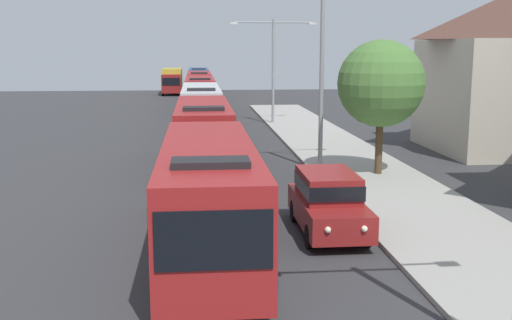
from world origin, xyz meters
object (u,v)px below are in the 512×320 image
bus_middle (201,107)px  bus_rear (199,85)px  bus_fourth_in_line (200,93)px  bus_tail_end (199,79)px  bus_lead (209,193)px  bus_second_in_line (203,132)px  white_suv (328,200)px  box_truck_oncoming (172,80)px  streetlamp_mid (322,58)px  streetlamp_far (273,59)px  roadside_tree (381,84)px

bus_middle → bus_rear: 25.78m
bus_fourth_in_line → bus_tail_end: bearing=90.0°
bus_lead → bus_second_in_line: 12.66m
bus_second_in_line → bus_rear: bearing=90.0°
bus_fourth_in_line → white_suv: 37.50m
white_suv → box_truck_oncoming: 60.61m
streetlamp_mid → streetlamp_far: 18.10m
bus_second_in_line → bus_tail_end: 51.73m
bus_second_in_line → bus_tail_end: same height
bus_lead → bus_tail_end: same height
bus_rear → roadside_tree: bearing=-79.5°
streetlamp_mid → bus_lead: bearing=-115.7°
bus_middle → streetlamp_far: size_ratio=1.63×
bus_second_in_line → box_truck_oncoming: bearing=93.9°
bus_lead → bus_middle: bearing=90.0°
bus_lead → bus_rear: 51.40m
bus_rear → bus_tail_end: (0.00, 12.99, 0.00)m
bus_fourth_in_line → roadside_tree: size_ratio=1.95×
bus_fourth_in_line → bus_tail_end: 25.62m
white_suv → bus_second_in_line: bearing=108.3°
box_truck_oncoming → streetlamp_far: 33.66m
streetlamp_mid → bus_rear: bearing=97.6°
bus_fourth_in_line → roadside_tree: 30.24m
bus_tail_end → box_truck_oncoming: bearing=-140.5°
bus_middle → bus_fourth_in_line: bearing=90.0°
bus_lead → box_truck_oncoming: bearing=93.1°
white_suv → box_truck_oncoming: size_ratio=0.62×
bus_middle → bus_tail_end: same height
bus_lead → bus_rear: bearing=90.0°
bus_second_in_line → roadside_tree: (7.71, -3.04, 2.43)m
bus_rear → bus_tail_end: bearing=90.0°
white_suv → box_truck_oncoming: box_truck_oncoming is taller
white_suv → bus_fourth_in_line: bearing=95.7°
bus_tail_end → white_suv: bearing=-86.6°
bus_middle → roadside_tree: bearing=-64.3°
white_suv → streetlamp_far: bearing=86.5°
bus_second_in_line → streetlamp_far: bearing=72.0°
roadside_tree → streetlamp_far: bearing=96.7°
bus_lead → streetlamp_mid: bearing=64.3°
bus_fourth_in_line → streetlamp_mid: bearing=-78.9°
bus_second_in_line → roadside_tree: size_ratio=1.79×
bus_rear → streetlamp_mid: bearing=-82.4°
bus_fourth_in_line → box_truck_oncoming: bus_fourth_in_line is taller
bus_rear → bus_fourth_in_line: bearing=-90.0°
bus_middle → bus_lead: bearing=-90.0°
bus_fourth_in_line → bus_middle: bearing=-90.0°
bus_rear → bus_lead: bearing=-90.0°
bus_second_in_line → bus_tail_end: (0.00, 51.73, 0.00)m
streetlamp_mid → bus_second_in_line: bearing=165.0°
bus_second_in_line → bus_fourth_in_line: same height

